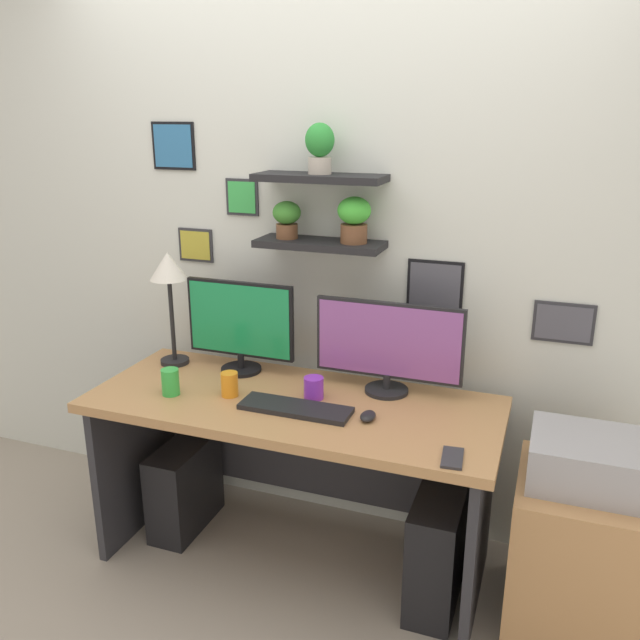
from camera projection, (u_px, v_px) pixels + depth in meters
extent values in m
plane|color=gray|center=(295.00, 557.00, 2.87)|extent=(8.00, 8.00, 0.00)
cube|color=silver|center=(329.00, 234.00, 2.86)|extent=(4.40, 0.04, 2.70)
cube|color=black|center=(320.00, 244.00, 2.76)|extent=(0.54, 0.20, 0.03)
cube|color=black|center=(320.00, 178.00, 2.67)|extent=(0.54, 0.20, 0.03)
cylinder|color=#B2A899|center=(320.00, 166.00, 2.66)|extent=(0.09, 0.09, 0.07)
ellipsoid|color=#2A8A34|center=(320.00, 140.00, 2.63)|extent=(0.12, 0.12, 0.13)
cylinder|color=brown|center=(287.00, 231.00, 2.79)|extent=(0.09, 0.09, 0.06)
ellipsoid|color=#3A832C|center=(287.00, 213.00, 2.77)|extent=(0.12, 0.12, 0.10)
cylinder|color=brown|center=(354.00, 234.00, 2.69)|extent=(0.11, 0.11, 0.08)
ellipsoid|color=green|center=(354.00, 210.00, 2.66)|extent=(0.14, 0.14, 0.11)
cube|color=black|center=(435.00, 285.00, 2.74)|extent=(0.23, 0.02, 0.21)
cube|color=#4C4C56|center=(435.00, 286.00, 2.73)|extent=(0.21, 0.00, 0.19)
cube|color=#2D2D33|center=(243.00, 197.00, 2.92)|extent=(0.16, 0.02, 0.16)
cube|color=green|center=(242.00, 197.00, 2.92)|extent=(0.13, 0.00, 0.14)
cube|color=black|center=(174.00, 146.00, 2.97)|extent=(0.22, 0.02, 0.21)
cube|color=teal|center=(173.00, 146.00, 2.96)|extent=(0.19, 0.00, 0.19)
cube|color=#2D2D33|center=(563.00, 323.00, 2.60)|extent=(0.23, 0.02, 0.16)
cube|color=#4C4C56|center=(563.00, 323.00, 2.59)|extent=(0.21, 0.00, 0.14)
cube|color=#2D2D33|center=(196.00, 245.00, 3.08)|extent=(0.18, 0.02, 0.16)
cube|color=gold|center=(195.00, 245.00, 3.07)|extent=(0.15, 0.00, 0.13)
cube|color=tan|center=(292.00, 405.00, 2.65)|extent=(1.66, 0.68, 0.04)
cube|color=#2D2D33|center=(139.00, 454.00, 3.02)|extent=(0.04, 0.62, 0.71)
cube|color=#2D2D33|center=(480.00, 524.00, 2.51)|extent=(0.04, 0.62, 0.71)
cube|color=#2D2D33|center=(318.00, 446.00, 3.02)|extent=(1.46, 0.02, 0.50)
cylinder|color=black|center=(241.00, 369.00, 2.94)|extent=(0.18, 0.18, 0.02)
cylinder|color=black|center=(241.00, 360.00, 2.93)|extent=(0.03, 0.03, 0.07)
cube|color=black|center=(240.00, 319.00, 2.88)|extent=(0.50, 0.02, 0.34)
cube|color=#198C4C|center=(239.00, 320.00, 2.87)|extent=(0.47, 0.00, 0.31)
cylinder|color=black|center=(386.00, 390.00, 2.72)|extent=(0.18, 0.18, 0.02)
cylinder|color=black|center=(387.00, 382.00, 2.71)|extent=(0.03, 0.03, 0.06)
cube|color=black|center=(389.00, 340.00, 2.66)|extent=(0.61, 0.02, 0.32)
cube|color=#8C4C99|center=(388.00, 341.00, 2.65)|extent=(0.59, 0.00, 0.29)
cube|color=black|center=(295.00, 408.00, 2.55)|extent=(0.44, 0.14, 0.02)
ellipsoid|color=black|center=(368.00, 416.00, 2.47)|extent=(0.06, 0.09, 0.03)
cylinder|color=black|center=(175.00, 361.00, 3.03)|extent=(0.13, 0.13, 0.02)
cylinder|color=black|center=(172.00, 320.00, 2.97)|extent=(0.02, 0.02, 0.38)
cone|color=silver|center=(168.00, 266.00, 2.89)|extent=(0.17, 0.17, 0.12)
cube|color=#2D2D33|center=(452.00, 458.00, 2.20)|extent=(0.08, 0.15, 0.01)
cylinder|color=purple|center=(314.00, 388.00, 2.65)|extent=(0.08, 0.08, 0.09)
cylinder|color=orange|center=(230.00, 384.00, 2.67)|extent=(0.07, 0.07, 0.10)
cylinder|color=green|center=(170.00, 382.00, 2.68)|extent=(0.07, 0.07, 0.11)
cube|color=tan|center=(573.00, 555.00, 2.41)|extent=(0.44, 0.50, 0.61)
cube|color=#9E9EA3|center=(586.00, 461.00, 2.29)|extent=(0.38, 0.34, 0.17)
cube|color=black|center=(185.00, 486.00, 3.04)|extent=(0.18, 0.40, 0.41)
cube|color=black|center=(437.00, 550.00, 2.55)|extent=(0.18, 0.40, 0.47)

